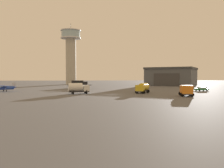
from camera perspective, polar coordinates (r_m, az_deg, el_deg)
The scene contains 10 objects.
ground_plane at distance 59.32m, azimuth -0.25°, elevation -2.69°, with size 400.00×400.00×0.00m, color #545456.
control_tower at distance 138.11m, azimuth -10.34°, elevation 8.18°, with size 11.93×11.93×36.21m.
hangar at distance 124.88m, azimuth 14.83°, elevation 1.85°, with size 32.69×32.70×9.37m.
airplane_black at distance 81.82m, azimuth -8.23°, elevation -0.60°, with size 8.59×6.71×2.53m.
airplane_blue at distance 78.93m, azimuth -25.46°, elevation -0.80°, with size 7.33×7.65×2.72m.
truck_fuel_tanker_yellow at distance 64.78m, azimuth 7.77°, elevation -0.91°, with size 4.96×6.17×2.84m.
truck_box_orange at distance 57.30m, azimuth 18.22°, elevation -1.41°, with size 4.14×6.06×2.66m.
truck_fuel_tanker_white at distance 62.35m, azimuth -8.53°, elevation -0.99°, with size 5.95×3.97×2.95m.
truck_box_black at distance 93.92m, azimuth -8.27°, elevation 0.05°, with size 6.64×5.62×3.07m.
car_green at distance 79.12m, azimuth 21.68°, elevation -1.12°, with size 4.65×2.90×1.37m.
Camera 1 is at (-4.54, -58.95, 4.81)m, focal length 36.24 mm.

